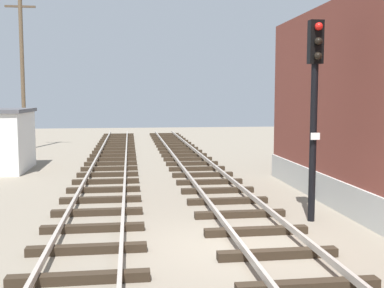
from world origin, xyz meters
TOP-DOWN VIEW (x-y plane):
  - ground_plane at (0.00, 0.00)m, footprint 81.19×81.19m
  - track_near_building at (0.67, 0.00)m, footprint 2.50×62.46m
  - track_centre at (-3.21, -0.00)m, footprint 2.50×62.46m
  - signal_mast at (2.45, 1.84)m, footprint 0.36×0.40m
  - utility_pole_far at (-8.76, 20.38)m, footprint 1.80×0.24m

SIDE VIEW (x-z plane):
  - ground_plane at x=0.00m, z-range 0.00..0.00m
  - track_centre at x=-3.21m, z-range -0.03..0.29m
  - track_near_building at x=0.67m, z-range -0.03..0.29m
  - signal_mast at x=2.45m, z-range 0.67..5.89m
  - utility_pole_far at x=-8.76m, z-range 0.20..9.32m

